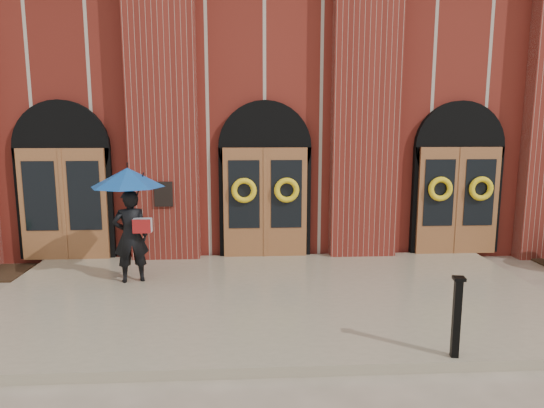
{
  "coord_description": "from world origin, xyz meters",
  "views": [
    {
      "loc": [
        -0.46,
        -8.18,
        3.2
      ],
      "look_at": [
        0.06,
        1.0,
        1.65
      ],
      "focal_mm": 32.0,
      "sensor_mm": 36.0,
      "label": 1
    }
  ],
  "objects": [
    {
      "name": "ground",
      "position": [
        0.0,
        0.0,
        0.0
      ],
      "size": [
        90.0,
        90.0,
        0.0
      ],
      "primitive_type": "plane",
      "color": "tan",
      "rests_on": "ground"
    },
    {
      "name": "landing",
      "position": [
        0.0,
        0.15,
        0.07
      ],
      "size": [
        10.0,
        5.3,
        0.15
      ],
      "primitive_type": "cube",
      "color": "gray",
      "rests_on": "ground"
    },
    {
      "name": "church_building",
      "position": [
        0.0,
        8.78,
        3.5
      ],
      "size": [
        16.2,
        12.53,
        7.0
      ],
      "color": "maroon",
      "rests_on": "ground"
    },
    {
      "name": "man_with_umbrella",
      "position": [
        -2.65,
        1.02,
        1.7
      ],
      "size": [
        1.71,
        1.71,
        2.22
      ],
      "rotation": [
        0.0,
        0.0,
        3.41
      ],
      "color": "black",
      "rests_on": "landing"
    },
    {
      "name": "metal_post",
      "position": [
        2.28,
        -2.35,
        0.72
      ],
      "size": [
        0.17,
        0.17,
        1.09
      ],
      "rotation": [
        0.0,
        0.0,
        -0.15
      ],
      "color": "black",
      "rests_on": "landing"
    }
  ]
}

